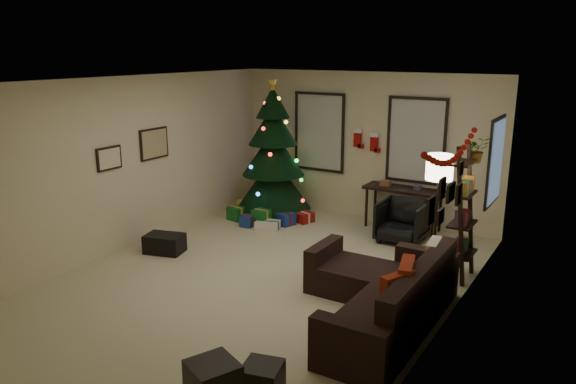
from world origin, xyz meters
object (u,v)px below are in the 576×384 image
(desk, at_px, (404,193))
(desk_chair, at_px, (402,221))
(sofa, at_px, (385,298))
(bookshelf, at_px, (464,215))
(christmas_tree, at_px, (273,158))

(desk, bearing_deg, desk_chair, -70.66)
(sofa, distance_m, desk_chair, 2.79)
(sofa, bearing_deg, desk, 106.75)
(desk, xyz_separation_m, bookshelf, (1.44, -1.66, 0.26))
(sofa, bearing_deg, christmas_tree, 139.84)
(bookshelf, bearing_deg, sofa, -104.59)
(christmas_tree, bearing_deg, desk, 10.52)
(christmas_tree, relative_size, sofa, 1.05)
(desk, relative_size, desk_chair, 1.97)
(desk, height_order, desk_chair, desk)
(desk_chair, xyz_separation_m, bookshelf, (1.21, -1.01, 0.57))
(bookshelf, bearing_deg, desk, 130.93)
(desk_chair, relative_size, bookshelf, 0.37)
(desk_chair, bearing_deg, desk, 109.25)
(desk_chair, bearing_deg, bookshelf, -39.91)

